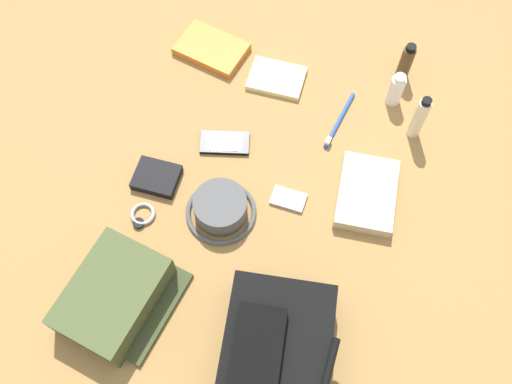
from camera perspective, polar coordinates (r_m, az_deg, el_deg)
ground_plane at (r=1.42m, az=0.00°, el=-0.92°), size 2.64×2.02×0.02m
backpack at (r=1.23m, az=1.76°, el=-17.06°), size 0.39×0.28×0.13m
toiletry_pouch at (r=1.32m, az=-14.03°, el=-10.20°), size 0.27×0.25×0.09m
bucket_hat at (r=1.37m, az=-3.60°, el=-1.65°), size 0.17×0.17×0.07m
cologne_bottle at (r=1.62m, az=14.90°, el=12.58°), size 0.03×0.03×0.12m
toothpaste_tube at (r=1.56m, az=13.93°, el=9.99°), size 0.04×0.04×0.11m
lotion_bottle at (r=1.50m, az=16.14°, el=7.20°), size 0.03×0.03×0.15m
paperback_novel at (r=1.66m, az=-4.51°, el=14.19°), size 0.16×0.21×0.02m
cell_phone at (r=1.48m, az=-3.17°, el=4.99°), size 0.10×0.14×0.01m
media_player at (r=1.41m, az=3.27°, el=-0.71°), size 0.05×0.08×0.01m
wristwatch at (r=1.41m, az=-11.41°, el=-2.31°), size 0.07×0.06×0.01m
toothbrush at (r=1.53m, az=8.29°, el=6.93°), size 0.19×0.04×0.02m
wallet at (r=1.45m, az=-10.00°, el=1.47°), size 0.09×0.11×0.02m
notepad at (r=1.60m, az=2.09°, el=11.41°), size 0.12×0.15×0.02m
folded_towel at (r=1.42m, az=11.11°, el=-0.16°), size 0.21×0.16×0.04m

